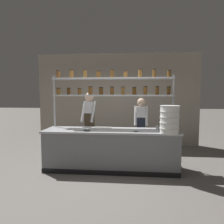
{
  "coord_description": "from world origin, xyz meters",
  "views": [
    {
      "loc": [
        0.43,
        -4.46,
        1.72
      ],
      "look_at": [
        0.01,
        0.2,
        1.31
      ],
      "focal_mm": 32.0,
      "sensor_mm": 36.0,
      "label": 1
    }
  ],
  "objects_px": {
    "cutting_board": "(103,128)",
    "serving_cup_front": "(158,128)",
    "spice_shelf_unit": "(112,89)",
    "chef_center": "(141,124)",
    "container_stack": "(170,119)",
    "prep_bowl_center_front": "(87,129)",
    "chef_left": "(89,120)",
    "prep_bowl_near_left": "(136,131)"
  },
  "relations": [
    {
      "from": "cutting_board",
      "to": "serving_cup_front",
      "type": "height_order",
      "value": "serving_cup_front"
    },
    {
      "from": "spice_shelf_unit",
      "to": "chef_center",
      "type": "xyz_separation_m",
      "value": [
        0.73,
        0.49,
        -0.93
      ]
    },
    {
      "from": "chef_center",
      "to": "container_stack",
      "type": "height_order",
      "value": "chef_center"
    },
    {
      "from": "serving_cup_front",
      "to": "prep_bowl_center_front",
      "type": "bearing_deg",
      "value": -169.92
    },
    {
      "from": "spice_shelf_unit",
      "to": "chef_center",
      "type": "bearing_deg",
      "value": 33.97
    },
    {
      "from": "chef_left",
      "to": "chef_center",
      "type": "bearing_deg",
      "value": 16.7
    },
    {
      "from": "prep_bowl_near_left",
      "to": "container_stack",
      "type": "bearing_deg",
      "value": -11.88
    },
    {
      "from": "chef_center",
      "to": "prep_bowl_center_front",
      "type": "height_order",
      "value": "chef_center"
    },
    {
      "from": "serving_cup_front",
      "to": "chef_center",
      "type": "bearing_deg",
      "value": 115.48
    },
    {
      "from": "container_stack",
      "to": "serving_cup_front",
      "type": "relative_size",
      "value": 6.53
    },
    {
      "from": "spice_shelf_unit",
      "to": "prep_bowl_near_left",
      "type": "xyz_separation_m",
      "value": [
        0.58,
        -0.5,
        -0.92
      ]
    },
    {
      "from": "chef_center",
      "to": "cutting_board",
      "type": "bearing_deg",
      "value": -140.51
    },
    {
      "from": "spice_shelf_unit",
      "to": "prep_bowl_center_front",
      "type": "height_order",
      "value": "spice_shelf_unit"
    },
    {
      "from": "prep_bowl_center_front",
      "to": "prep_bowl_near_left",
      "type": "bearing_deg",
      "value": 0.14
    },
    {
      "from": "cutting_board",
      "to": "prep_bowl_center_front",
      "type": "xyz_separation_m",
      "value": [
        -0.31,
        -0.3,
        0.02
      ]
    },
    {
      "from": "chef_left",
      "to": "chef_center",
      "type": "relative_size",
      "value": 1.09
    },
    {
      "from": "container_stack",
      "to": "prep_bowl_near_left",
      "type": "height_order",
      "value": "container_stack"
    },
    {
      "from": "container_stack",
      "to": "spice_shelf_unit",
      "type": "bearing_deg",
      "value": 153.0
    },
    {
      "from": "container_stack",
      "to": "cutting_board",
      "type": "bearing_deg",
      "value": 162.95
    },
    {
      "from": "cutting_board",
      "to": "prep_bowl_near_left",
      "type": "relative_size",
      "value": 2.47
    },
    {
      "from": "chef_left",
      "to": "container_stack",
      "type": "relative_size",
      "value": 3.07
    },
    {
      "from": "chef_center",
      "to": "cutting_board",
      "type": "height_order",
      "value": "chef_center"
    },
    {
      "from": "spice_shelf_unit",
      "to": "serving_cup_front",
      "type": "distance_m",
      "value": 1.41
    },
    {
      "from": "chef_center",
      "to": "cutting_board",
      "type": "distance_m",
      "value": 1.15
    },
    {
      "from": "cutting_board",
      "to": "prep_bowl_center_front",
      "type": "distance_m",
      "value": 0.43
    },
    {
      "from": "prep_bowl_center_front",
      "to": "chef_left",
      "type": "bearing_deg",
      "value": 99.01
    },
    {
      "from": "container_stack",
      "to": "serving_cup_front",
      "type": "bearing_deg",
      "value": 112.92
    },
    {
      "from": "spice_shelf_unit",
      "to": "serving_cup_front",
      "type": "xyz_separation_m",
      "value": [
        1.08,
        -0.22,
        -0.89
      ]
    },
    {
      "from": "chef_left",
      "to": "chef_center",
      "type": "height_order",
      "value": "chef_left"
    },
    {
      "from": "serving_cup_front",
      "to": "spice_shelf_unit",
      "type": "bearing_deg",
      "value": 168.47
    },
    {
      "from": "prep_bowl_near_left",
      "to": "chef_center",
      "type": "bearing_deg",
      "value": 80.92
    },
    {
      "from": "cutting_board",
      "to": "prep_bowl_near_left",
      "type": "bearing_deg",
      "value": -21.39
    },
    {
      "from": "chef_left",
      "to": "serving_cup_front",
      "type": "relative_size",
      "value": 20.02
    },
    {
      "from": "chef_left",
      "to": "prep_bowl_center_front",
      "type": "xyz_separation_m",
      "value": [
        0.16,
        -0.98,
        -0.08
      ]
    },
    {
      "from": "container_stack",
      "to": "chef_center",
      "type": "bearing_deg",
      "value": 114.55
    },
    {
      "from": "chef_left",
      "to": "cutting_board",
      "type": "height_order",
      "value": "chef_left"
    },
    {
      "from": "chef_left",
      "to": "container_stack",
      "type": "bearing_deg",
      "value": -14.36
    },
    {
      "from": "spice_shelf_unit",
      "to": "prep_bowl_near_left",
      "type": "bearing_deg",
      "value": -40.72
    },
    {
      "from": "chef_left",
      "to": "prep_bowl_center_front",
      "type": "height_order",
      "value": "chef_left"
    },
    {
      "from": "chef_left",
      "to": "serving_cup_front",
      "type": "bearing_deg",
      "value": -5.98
    },
    {
      "from": "prep_bowl_near_left",
      "to": "serving_cup_front",
      "type": "xyz_separation_m",
      "value": [
        0.5,
        0.28,
        0.02
      ]
    },
    {
      "from": "chef_left",
      "to": "cutting_board",
      "type": "distance_m",
      "value": 0.82
    }
  ]
}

